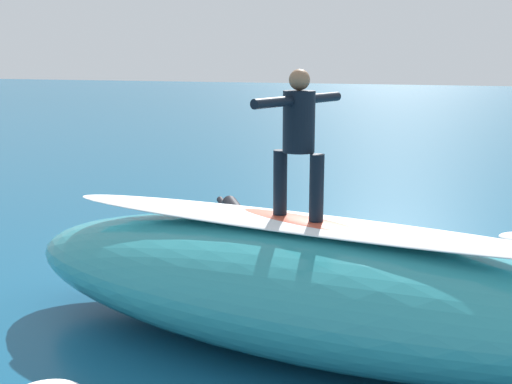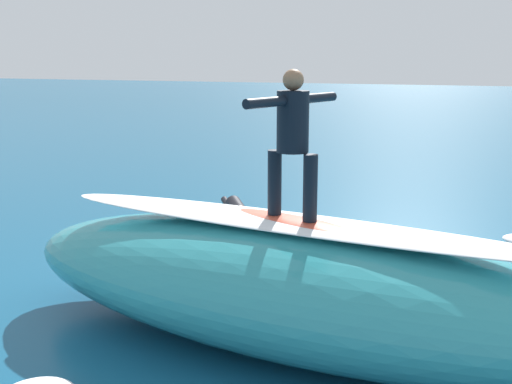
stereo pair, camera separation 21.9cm
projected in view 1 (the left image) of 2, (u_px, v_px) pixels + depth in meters
ground_plane at (297, 266)px, 9.88m from camera, size 120.00×120.00×0.00m
wave_crest at (301, 286)px, 7.09m from camera, size 7.40×3.48×1.35m
wave_foam_lip at (301, 223)px, 6.94m from camera, size 6.10×1.76×0.08m
surfboard_riding at (297, 222)px, 6.96m from camera, size 1.85×1.05×0.10m
surfer_riding at (299, 133)px, 6.76m from camera, size 0.61×1.43×1.57m
surfboard_paddling at (233, 217)px, 12.64m from camera, size 1.55×2.17×0.08m
surfer_paddling at (232, 207)px, 12.73m from camera, size 1.08×1.63×0.32m
foam_patch_far at (147, 268)px, 9.63m from camera, size 0.55×0.67×0.10m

